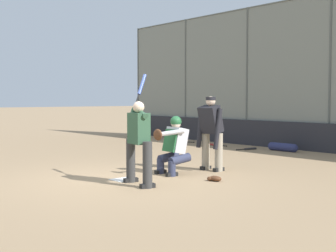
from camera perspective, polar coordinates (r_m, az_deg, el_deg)
name	(u,v)px	position (r m, az deg, el deg)	size (l,w,h in m)	color
ground_plane	(124,180)	(9.42, -5.44, -6.57)	(160.00, 160.00, 0.00)	#9E7F5B
home_plate_marker	(124,180)	(9.42, -5.44, -6.53)	(0.43, 0.43, 0.01)	white
backstop_fence	(330,69)	(14.91, 19.16, 6.54)	(19.41, 0.08, 4.82)	#515651
padding_wall	(327,138)	(14.84, 18.81, -1.41)	(18.95, 0.18, 0.87)	#28282D
bleachers_beyond	(328,130)	(17.85, 18.93, -0.49)	(13.53, 2.50, 1.48)	slate
batter_at_plate	(139,140)	(8.76, -3.59, -1.66)	(0.92, 0.74, 2.11)	#333333
catcher_behind_plate	(173,144)	(10.00, 0.61, -2.22)	(0.67, 0.81, 1.25)	#2D334C
umpire_home	(211,131)	(10.52, 5.26, -0.61)	(0.68, 0.43, 1.67)	gray
spare_bat_near_backstop	(249,149)	(15.06, 9.84, -2.76)	(0.14, 0.85, 0.07)	black
spare_bat_by_padding	(180,142)	(17.27, 1.45, -1.93)	(0.77, 0.49, 0.07)	black
spare_bat_third_base_side	(215,145)	(16.22, 5.76, -2.29)	(0.86, 0.08, 0.07)	black
fielding_glove_on_dirt	(215,179)	(9.29, 5.71, -6.39)	(0.29, 0.22, 0.10)	#56331E
equipment_bag_dugout_side	(283,147)	(14.89, 13.80, -2.51)	(1.07, 0.25, 0.25)	navy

